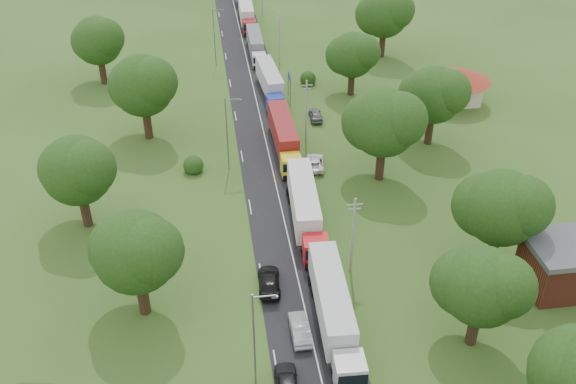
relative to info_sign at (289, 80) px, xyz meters
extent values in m
plane|color=#2A4C19|center=(-5.20, -35.00, -3.00)|extent=(260.00, 260.00, 0.00)
cube|color=black|center=(-5.20, -15.00, -3.00)|extent=(8.00, 200.00, 0.04)
cylinder|color=slate|center=(0.00, -1.20, -1.00)|extent=(0.12, 0.12, 4.00)
cylinder|color=slate|center=(0.00, 1.20, -1.00)|extent=(0.12, 0.12, 4.00)
cube|color=navy|center=(0.00, 0.00, 0.60)|extent=(0.06, 3.00, 1.00)
cube|color=silver|center=(0.00, 0.00, 0.60)|extent=(0.07, 3.10, 0.06)
cylinder|color=gray|center=(0.30, -42.00, 1.50)|extent=(0.24, 0.24, 9.00)
cube|color=gray|center=(0.30, -42.00, 5.30)|extent=(1.60, 0.10, 0.10)
cube|color=gray|center=(0.30, -42.00, 4.80)|extent=(1.20, 0.10, 0.10)
cylinder|color=gray|center=(0.30, -14.00, 1.50)|extent=(0.24, 0.24, 9.00)
cube|color=gray|center=(0.30, -14.00, 5.30)|extent=(1.60, 0.10, 0.10)
cube|color=gray|center=(0.30, -14.00, 4.80)|extent=(1.20, 0.10, 0.10)
cylinder|color=gray|center=(0.30, 14.00, 1.50)|extent=(0.24, 0.24, 9.00)
cube|color=gray|center=(0.30, 14.00, 5.30)|extent=(1.60, 0.10, 0.10)
cube|color=gray|center=(0.30, 14.00, 4.80)|extent=(1.20, 0.10, 0.10)
cylinder|color=slate|center=(-10.70, -55.00, 2.00)|extent=(0.16, 0.16, 10.00)
cube|color=slate|center=(-9.80, -55.00, 6.70)|extent=(1.80, 0.10, 0.10)
cube|color=slate|center=(-9.00, -55.00, 6.55)|extent=(0.50, 0.22, 0.15)
cylinder|color=slate|center=(-10.70, -20.00, 2.00)|extent=(0.16, 0.16, 10.00)
cube|color=slate|center=(-9.80, -20.00, 6.70)|extent=(1.80, 0.10, 0.10)
cube|color=slate|center=(-9.00, -20.00, 6.55)|extent=(0.50, 0.22, 0.15)
cylinder|color=slate|center=(-10.70, 15.00, 2.00)|extent=(0.16, 0.16, 10.00)
cube|color=slate|center=(-9.80, 15.00, 6.70)|extent=(1.80, 0.10, 0.10)
cube|color=slate|center=(-9.00, 15.00, 6.55)|extent=(0.50, 0.22, 0.15)
cylinder|color=#382616|center=(8.80, -53.00, -1.08)|extent=(1.04, 1.04, 3.85)
sphere|color=#1B370F|center=(8.80, -53.00, 3.60)|extent=(7.00, 7.00, 7.00)
sphere|color=#1B370F|center=(10.05, -54.00, 4.35)|extent=(5.50, 5.50, 5.50)
sphere|color=#1B370F|center=(7.80, -51.75, 3.10)|extent=(6.00, 6.00, 6.00)
cylinder|color=#382616|center=(14.80, -43.00, -0.90)|extent=(1.08, 1.08, 4.20)
sphere|color=#1B370F|center=(14.80, -43.00, 4.22)|extent=(7.70, 7.70, 7.70)
sphere|color=#1B370F|center=(16.18, -44.10, 5.05)|extent=(6.05, 6.05, 6.05)
sphere|color=#1B370F|center=(13.70, -41.63, 3.67)|extent=(6.60, 6.60, 6.60)
cylinder|color=#382616|center=(7.80, -25.00, -0.73)|extent=(1.12, 1.12, 4.55)
sphere|color=#1B370F|center=(7.80, -25.00, 4.85)|extent=(8.40, 8.40, 8.40)
sphere|color=#1B370F|center=(9.30, -26.20, 5.75)|extent=(6.60, 6.60, 6.60)
sphere|color=#1B370F|center=(6.60, -23.50, 4.25)|extent=(7.20, 7.20, 7.20)
cylinder|color=#382616|center=(16.80, -17.00, -0.90)|extent=(1.08, 1.08, 4.20)
sphere|color=#1B370F|center=(16.80, -17.00, 4.22)|extent=(7.70, 7.70, 7.70)
sphere|color=#1B370F|center=(18.18, -18.10, 5.05)|extent=(6.05, 6.05, 6.05)
sphere|color=#1B370F|center=(15.70, -15.63, 3.67)|extent=(6.60, 6.60, 6.60)
cylinder|color=#382616|center=(9.80, 0.00, -1.08)|extent=(1.04, 1.04, 3.85)
sphere|color=#1B370F|center=(9.80, 0.00, 3.60)|extent=(7.00, 7.00, 7.00)
sphere|color=#1B370F|center=(11.05, -1.00, 4.35)|extent=(5.50, 5.50, 5.50)
sphere|color=#1B370F|center=(8.80, 1.25, 3.10)|extent=(6.00, 6.00, 6.00)
cylinder|color=#382616|center=(18.80, 15.00, -0.73)|extent=(1.12, 1.12, 4.55)
sphere|color=#1B370F|center=(18.80, 15.00, 4.85)|extent=(8.40, 8.40, 8.40)
sphere|color=#1B370F|center=(20.30, 13.80, 5.75)|extent=(6.60, 6.60, 6.60)
sphere|color=#1B370F|center=(17.60, 16.50, 4.25)|extent=(7.20, 7.20, 7.20)
cylinder|color=#382616|center=(-20.20, -45.00, -0.90)|extent=(1.08, 1.08, 4.20)
sphere|color=#1B370F|center=(-20.20, -45.00, 4.22)|extent=(7.70, 7.70, 7.70)
sphere|color=#1B370F|center=(-18.82, -46.10, 5.05)|extent=(6.05, 6.05, 6.05)
sphere|color=#1B370F|center=(-21.30, -43.63, 3.67)|extent=(6.60, 6.60, 6.60)
cylinder|color=#382616|center=(-27.20, -30.00, -0.90)|extent=(1.08, 1.08, 4.20)
sphere|color=#1B370F|center=(-27.20, -30.00, 4.22)|extent=(7.70, 7.70, 7.70)
sphere|color=#1B370F|center=(-25.82, -31.10, 5.05)|extent=(6.05, 6.05, 6.05)
sphere|color=#1B370F|center=(-28.30, -28.63, 3.67)|extent=(6.60, 6.60, 6.60)
cylinder|color=#382616|center=(-21.20, -10.00, -0.73)|extent=(1.12, 1.12, 4.55)
sphere|color=#1B370F|center=(-21.20, -10.00, 4.85)|extent=(8.40, 8.40, 8.40)
sphere|color=#1B370F|center=(-19.70, -11.20, 5.75)|extent=(6.60, 6.60, 6.60)
sphere|color=#1B370F|center=(-22.40, -8.50, 4.25)|extent=(7.20, 7.20, 7.20)
cylinder|color=#382616|center=(-29.20, 10.00, -0.90)|extent=(1.08, 1.08, 4.20)
sphere|color=#1B370F|center=(-29.20, 10.00, 4.22)|extent=(7.70, 7.70, 7.70)
sphere|color=#1B370F|center=(-27.82, 8.90, 5.05)|extent=(6.05, 6.05, 6.05)
sphere|color=#1B370F|center=(-30.30, 11.37, 3.67)|extent=(6.60, 6.60, 6.60)
cube|color=maroon|center=(20.80, -47.00, -0.70)|extent=(8.00, 6.00, 4.60)
cube|color=#47494F|center=(20.80, -47.00, 1.90)|extent=(8.60, 6.60, 0.60)
cube|color=beige|center=(24.80, -5.00, -1.00)|extent=(7.00, 5.00, 4.00)
cone|color=maroon|center=(24.80, -5.00, 1.90)|extent=(10.08, 10.08, 1.80)
cube|color=silver|center=(-3.06, -56.16, -1.36)|extent=(2.65, 2.65, 2.65)
cube|color=black|center=(-3.06, -57.44, -0.99)|extent=(2.44, 0.12, 1.17)
cube|color=slate|center=(-3.06, -48.73, -2.21)|extent=(2.96, 12.29, 0.32)
cube|color=silver|center=(-3.06, -48.41, -0.30)|extent=(3.18, 12.62, 3.18)
cylinder|color=black|center=(-3.06, -55.20, -2.47)|extent=(2.49, 1.06, 1.06)
cylinder|color=black|center=(-3.06, -45.02, -2.47)|extent=(2.49, 1.06, 1.06)
cylinder|color=black|center=(-3.06, -43.43, -2.47)|extent=(2.49, 1.06, 1.06)
cube|color=red|center=(-3.00, -40.09, -1.34)|extent=(2.73, 2.73, 2.69)
cube|color=black|center=(-3.00, -41.40, -0.96)|extent=(2.47, 0.17, 1.18)
cube|color=slate|center=(-3.00, -41.33, -2.41)|extent=(2.38, 0.39, 0.38)
cube|color=slate|center=(-3.00, -32.57, -2.20)|extent=(3.22, 12.49, 0.32)
cube|color=silver|center=(-3.00, -32.24, -0.26)|extent=(3.45, 12.83, 3.23)
cylinder|color=black|center=(-3.00, -41.06, -2.46)|extent=(2.53, 1.08, 1.08)
cylinder|color=black|center=(-3.00, -39.13, -2.46)|extent=(2.53, 1.08, 1.08)
cylinder|color=black|center=(-3.00, -28.80, -2.46)|extent=(2.53, 1.08, 1.08)
cylinder|color=black|center=(-3.00, -27.19, -2.46)|extent=(2.53, 1.08, 1.08)
cube|color=yellow|center=(-3.05, -22.84, -1.40)|extent=(2.51, 2.51, 2.59)
cube|color=black|center=(-3.05, -24.09, -1.04)|extent=(2.38, 0.04, 1.14)
cube|color=slate|center=(-3.05, -24.03, -2.43)|extent=(2.28, 0.27, 0.36)
cube|color=slate|center=(-3.05, -15.60, -2.23)|extent=(2.50, 11.92, 0.31)
cube|color=maroon|center=(-3.05, -15.29, -0.36)|extent=(2.71, 12.23, 3.10)
cylinder|color=black|center=(-3.05, -23.77, -2.48)|extent=(2.43, 1.03, 1.03)
cylinder|color=black|center=(-3.05, -21.91, -2.48)|extent=(2.43, 1.03, 1.03)
cylinder|color=black|center=(-3.05, -11.98, -2.48)|extent=(2.43, 1.03, 1.03)
cylinder|color=black|center=(-3.05, -10.43, -2.48)|extent=(2.43, 1.03, 1.03)
cube|color=#1A309F|center=(-2.81, -4.84, -1.45)|extent=(2.56, 2.56, 2.50)
cube|color=black|center=(-2.81, -6.05, -1.10)|extent=(2.30, 0.17, 1.10)
cube|color=slate|center=(-2.81, -5.99, -2.45)|extent=(2.22, 0.39, 0.35)
cube|color=slate|center=(-2.81, 2.17, -2.25)|extent=(3.05, 11.65, 0.30)
cube|color=#B6B7BB|center=(-2.81, 2.47, -0.45)|extent=(3.27, 11.96, 3.01)
cylinder|color=black|center=(-2.81, -5.74, -2.50)|extent=(2.35, 1.00, 1.00)
cylinder|color=black|center=(-2.81, -3.94, -2.50)|extent=(2.35, 1.00, 1.00)
cylinder|color=black|center=(-2.81, 5.68, -2.50)|extent=(2.35, 1.00, 1.00)
cylinder|color=black|center=(-2.81, 7.18, -2.50)|extent=(2.35, 1.00, 1.00)
cube|color=silver|center=(-3.41, 12.97, -1.57)|extent=(2.25, 2.25, 2.31)
cube|color=black|center=(-3.41, 11.85, -1.24)|extent=(2.13, 0.05, 1.02)
cube|color=slate|center=(-3.41, 11.91, -2.49)|extent=(2.04, 0.27, 0.32)
cube|color=slate|center=(-3.41, 19.45, -2.31)|extent=(2.26, 10.67, 0.28)
cube|color=#5C5E64|center=(-3.41, 19.73, -0.64)|extent=(2.45, 10.95, 2.78)
cylinder|color=black|center=(-3.41, 12.14, -2.54)|extent=(2.18, 0.93, 0.93)
cylinder|color=black|center=(-3.41, 13.80, -2.54)|extent=(2.18, 0.93, 0.93)
cylinder|color=black|center=(-3.41, 22.69, -2.54)|extent=(2.18, 0.93, 0.93)
cylinder|color=black|center=(-3.41, 24.08, -2.54)|extent=(2.18, 0.93, 0.93)
cube|color=maroon|center=(-3.52, 29.46, -1.41)|extent=(2.52, 2.52, 2.56)
cube|color=black|center=(-3.52, 28.22, -1.05)|extent=(2.36, 0.08, 1.13)
cube|color=slate|center=(-3.52, 28.28, -2.44)|extent=(2.26, 0.31, 0.36)
cube|color=slate|center=(-3.52, 36.63, -2.23)|extent=(2.66, 11.84, 0.31)
cube|color=silver|center=(-3.52, 36.94, -0.39)|extent=(2.88, 12.16, 3.07)
cylinder|color=black|center=(-3.52, 28.53, -2.49)|extent=(2.41, 1.02, 1.02)
cylinder|color=black|center=(-3.52, 30.38, -2.49)|extent=(2.41, 1.02, 1.02)
cylinder|color=black|center=(-3.52, 40.22, -2.49)|extent=(2.41, 1.02, 1.02)
cylinder|color=black|center=(-3.52, 41.76, -2.49)|extent=(2.41, 1.02, 1.02)
cube|color=#2E742B|center=(-3.27, 46.02, -1.47)|extent=(2.51, 2.51, 2.47)
cube|color=black|center=(-3.27, 44.83, -1.12)|extent=(2.27, 0.15, 1.09)
cube|color=slate|center=(-3.27, 44.89, -2.46)|extent=(2.19, 0.38, 0.35)
cylinder|color=black|center=(-3.27, 45.13, -2.51)|extent=(2.32, 0.99, 0.99)
cylinder|color=black|center=(-3.27, 46.91, -2.51)|extent=(2.32, 0.99, 0.99)
imported|color=black|center=(-8.20, -56.02, -2.19)|extent=(2.08, 4.81, 1.62)
imported|color=#A2A6AB|center=(-6.20, -49.98, -2.25)|extent=(1.60, 4.58, 1.51)
imported|color=black|center=(-8.20, -43.22, -2.24)|extent=(2.49, 5.36, 1.51)
imported|color=silver|center=(0.30, -21.08, -2.31)|extent=(2.96, 5.22, 1.38)
imported|color=#565A5E|center=(2.80, -7.73, -2.27)|extent=(1.90, 4.37, 1.47)
camera|label=1|loc=(-13.07, -90.91, 39.81)|focal=40.00mm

